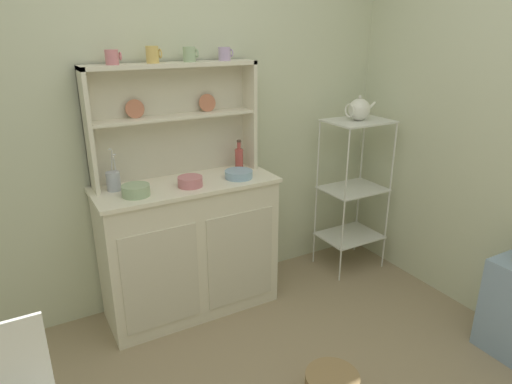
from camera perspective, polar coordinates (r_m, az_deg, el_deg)
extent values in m
cube|color=beige|center=(2.91, -11.01, 9.45)|extent=(3.84, 0.05, 2.50)
cube|color=silver|center=(2.94, -8.43, -6.99)|extent=(1.08, 0.42, 0.88)
cube|color=beige|center=(2.71, -11.88, -10.79)|extent=(0.45, 0.01, 0.62)
cube|color=beige|center=(2.88, -1.95, -8.38)|extent=(0.45, 0.01, 0.62)
cube|color=#EEE6CE|center=(2.77, -8.88, 0.95)|extent=(1.11, 0.45, 0.02)
cube|color=beige|center=(2.86, -10.73, 8.94)|extent=(1.04, 0.02, 0.70)
cube|color=silver|center=(2.67, -20.52, 7.21)|extent=(0.02, 0.18, 0.70)
cube|color=silver|center=(2.99, -0.89, 9.75)|extent=(0.02, 0.18, 0.70)
cube|color=silver|center=(2.78, -10.22, 9.38)|extent=(1.00, 0.16, 0.02)
cube|color=silver|center=(2.74, -10.62, 15.59)|extent=(1.04, 0.18, 0.02)
cylinder|color=#C67556|center=(2.74, -15.11, 10.13)|extent=(0.11, 0.03, 0.11)
cylinder|color=#C67556|center=(2.88, -6.20, 11.18)|extent=(0.11, 0.03, 0.11)
cylinder|color=silver|center=(3.21, 11.13, -2.10)|extent=(0.01, 0.01, 1.15)
cylinder|color=silver|center=(3.49, 16.52, -0.74)|extent=(0.01, 0.01, 1.15)
cylinder|color=silver|center=(3.45, 7.67, -0.33)|extent=(0.01, 0.01, 1.15)
cylinder|color=silver|center=(3.71, 12.99, 0.81)|extent=(0.01, 0.01, 1.15)
cube|color=silver|center=(3.30, 12.85, 8.76)|extent=(0.45, 0.35, 0.01)
cube|color=silver|center=(3.44, 12.20, 0.41)|extent=(0.45, 0.35, 0.01)
cube|color=silver|center=(3.58, 11.75, -5.40)|extent=(0.45, 0.35, 0.01)
cube|color=white|center=(1.88, -29.48, -19.48)|extent=(0.31, 0.02, 0.40)
cylinder|color=#D17A84|center=(2.65, -17.82, 15.97)|extent=(0.07, 0.07, 0.08)
torus|color=#D17A84|center=(2.66, -16.83, 16.16)|extent=(0.01, 0.05, 0.05)
cylinder|color=#DBB760|center=(2.70, -13.01, 16.62)|extent=(0.07, 0.07, 0.09)
torus|color=#DBB760|center=(2.72, -12.05, 16.80)|extent=(0.01, 0.05, 0.05)
cylinder|color=#9EB78E|center=(2.78, -8.46, 16.89)|extent=(0.07, 0.07, 0.08)
torus|color=#9EB78E|center=(2.79, -7.53, 17.04)|extent=(0.01, 0.05, 0.05)
cylinder|color=#B79ECC|center=(2.87, -4.02, 17.08)|extent=(0.07, 0.07, 0.08)
torus|color=#B79ECC|center=(2.89, -3.14, 17.20)|extent=(0.01, 0.05, 0.05)
cylinder|color=#9EB78E|center=(2.60, -14.99, 0.20)|extent=(0.16, 0.16, 0.06)
cylinder|color=#D17A84|center=(2.69, -8.35, 1.33)|extent=(0.15, 0.15, 0.06)
cylinder|color=#8EB2D1|center=(2.82, -2.21, 2.27)|extent=(0.17, 0.17, 0.05)
cylinder|color=#B74C47|center=(2.98, -2.15, 4.16)|extent=(0.05, 0.05, 0.14)
cylinder|color=#B74C47|center=(2.95, -2.18, 5.90)|extent=(0.02, 0.02, 0.05)
cylinder|color=#4C382D|center=(2.95, -2.18, 6.48)|extent=(0.03, 0.03, 0.01)
cylinder|color=#B2B7C6|center=(2.72, -17.63, 1.31)|extent=(0.08, 0.08, 0.11)
cylinder|color=silver|center=(2.68, -17.35, 2.72)|extent=(0.02, 0.02, 0.16)
ellipsoid|color=silver|center=(2.66, -17.55, 4.53)|extent=(0.02, 0.01, 0.01)
cylinder|color=silver|center=(2.71, -17.83, 3.13)|extent=(0.03, 0.01, 0.19)
ellipsoid|color=silver|center=(2.69, -18.05, 5.16)|extent=(0.02, 0.01, 0.01)
sphere|color=white|center=(3.29, 12.96, 10.17)|extent=(0.15, 0.15, 0.15)
sphere|color=silver|center=(3.28, 13.08, 11.66)|extent=(0.02, 0.02, 0.02)
cylinder|color=white|center=(3.36, 14.35, 10.46)|extent=(0.09, 0.02, 0.07)
torus|color=white|center=(3.23, 11.77, 10.09)|extent=(0.01, 0.10, 0.10)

